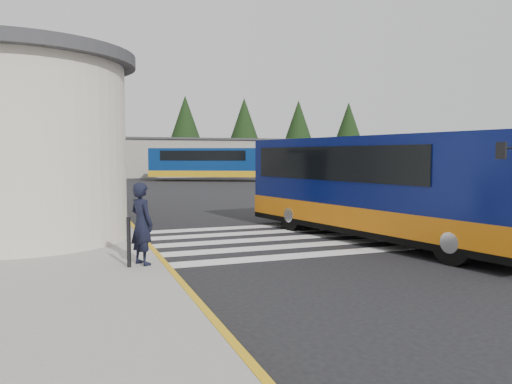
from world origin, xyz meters
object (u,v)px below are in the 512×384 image
object	(u,v)px
pedestrian_b	(74,204)
far_bus_a	(206,163)
transit_bus	(385,191)
pedestrian_a	(142,224)
far_bus_b	(318,163)
bollard	(129,242)

from	to	relation	value
pedestrian_b	far_bus_a	bearing A→B (deg)	115.50
transit_bus	pedestrian_a	size ratio (longest dim) A/B	6.26
pedestrian_b	far_bus_b	size ratio (longest dim) A/B	0.20
pedestrian_a	far_bus_a	bearing A→B (deg)	-43.05
pedestrian_b	far_bus_b	xyz separation A→B (m)	(24.45, 33.80, 0.45)
bollard	far_bus_b	distance (m)	44.19
pedestrian_a	bollard	size ratio (longest dim) A/B	1.67
far_bus_a	pedestrian_b	bearing A→B (deg)	-174.23
pedestrian_b	bollard	bearing A→B (deg)	-28.69
pedestrian_b	pedestrian_a	bearing A→B (deg)	-23.89
pedestrian_a	far_bus_b	bearing A→B (deg)	-58.38
far_bus_a	far_bus_b	distance (m)	13.32
far_bus_a	pedestrian_a	bearing A→B (deg)	-170.37
pedestrian_b	bollard	xyz separation A→B (m)	(1.00, -3.64, -0.44)
pedestrian_a	pedestrian_b	xyz separation A→B (m)	(-1.28, 3.48, 0.11)
transit_bus	far_bus_b	size ratio (longest dim) A/B	1.10
pedestrian_a	bollard	bearing A→B (deg)	93.64
far_bus_a	far_bus_b	xyz separation A→B (m)	(12.99, 2.97, -0.13)
bollard	pedestrian_a	bearing A→B (deg)	30.16
pedestrian_b	far_bus_a	distance (m)	32.90
transit_bus	far_bus_a	bearing A→B (deg)	72.30
transit_bus	pedestrian_a	distance (m)	7.03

